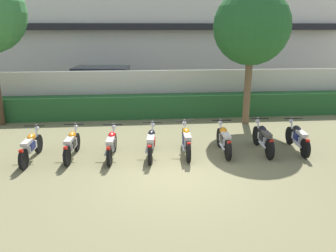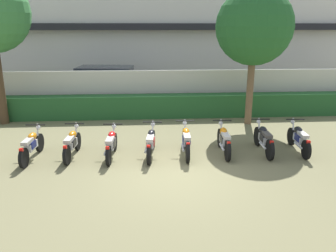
# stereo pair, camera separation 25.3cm
# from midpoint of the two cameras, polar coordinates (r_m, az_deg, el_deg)

# --- Properties ---
(ground) EXTENTS (60.00, 60.00, 0.00)m
(ground) POSITION_cam_midpoint_polar(r_m,az_deg,el_deg) (9.20, 1.58, -8.27)
(ground) COLOR olive
(building) EXTENTS (25.89, 6.50, 7.26)m
(building) POSITION_cam_midpoint_polar(r_m,az_deg,el_deg) (22.65, -1.93, 15.93)
(building) COLOR silver
(building) RESTS_ON ground
(compound_wall) EXTENTS (24.60, 0.30, 1.97)m
(compound_wall) POSITION_cam_midpoint_polar(r_m,az_deg,el_deg) (15.36, -0.80, 5.75)
(compound_wall) COLOR beige
(compound_wall) RESTS_ON ground
(hedge_row) EXTENTS (19.68, 0.70, 0.99)m
(hedge_row) POSITION_cam_midpoint_polar(r_m,az_deg,el_deg) (14.78, -0.65, 3.38)
(hedge_row) COLOR #235628
(hedge_row) RESTS_ON ground
(parked_car) EXTENTS (4.68, 2.50, 1.89)m
(parked_car) POSITION_cam_midpoint_polar(r_m,az_deg,el_deg) (17.69, -9.58, 6.79)
(parked_car) COLOR #9EA3A8
(parked_car) RESTS_ON ground
(tree_far_side) EXTENTS (2.95, 2.95, 5.32)m
(tree_far_side) POSITION_cam_midpoint_polar(r_m,az_deg,el_deg) (13.80, 14.90, 15.86)
(tree_far_side) COLOR brown
(tree_far_side) RESTS_ON ground
(motorcycle_in_row_0) EXTENTS (0.60, 1.90, 0.95)m
(motorcycle_in_row_0) POSITION_cam_midpoint_polar(r_m,az_deg,el_deg) (10.83, -21.45, -3.04)
(motorcycle_in_row_0) COLOR black
(motorcycle_in_row_0) RESTS_ON ground
(motorcycle_in_row_1) EXTENTS (0.60, 1.81, 0.95)m
(motorcycle_in_row_1) POSITION_cam_midpoint_polar(r_m,az_deg,el_deg) (10.62, -15.27, -2.83)
(motorcycle_in_row_1) COLOR black
(motorcycle_in_row_1) RESTS_ON ground
(motorcycle_in_row_2) EXTENTS (0.60, 1.81, 0.94)m
(motorcycle_in_row_2) POSITION_cam_midpoint_polar(r_m,az_deg,el_deg) (10.34, -8.85, -2.98)
(motorcycle_in_row_2) COLOR black
(motorcycle_in_row_2) RESTS_ON ground
(motorcycle_in_row_3) EXTENTS (0.60, 1.95, 0.96)m
(motorcycle_in_row_3) POSITION_cam_midpoint_polar(r_m,az_deg,el_deg) (10.34, -2.19, -2.73)
(motorcycle_in_row_3) COLOR black
(motorcycle_in_row_3) RESTS_ON ground
(motorcycle_in_row_4) EXTENTS (0.60, 1.93, 0.98)m
(motorcycle_in_row_4) POSITION_cam_midpoint_polar(r_m,az_deg,el_deg) (10.46, 3.76, -2.47)
(motorcycle_in_row_4) COLOR black
(motorcycle_in_row_4) RESTS_ON ground
(motorcycle_in_row_5) EXTENTS (0.60, 1.83, 0.97)m
(motorcycle_in_row_5) POSITION_cam_midpoint_polar(r_m,az_deg,el_deg) (10.68, 10.10, -2.31)
(motorcycle_in_row_5) COLOR black
(motorcycle_in_row_5) RESTS_ON ground
(motorcycle_in_row_6) EXTENTS (0.60, 1.94, 0.97)m
(motorcycle_in_row_6) POSITION_cam_midpoint_polar(r_m,az_deg,el_deg) (11.07, 16.50, -2.05)
(motorcycle_in_row_6) COLOR black
(motorcycle_in_row_6) RESTS_ON ground
(motorcycle_in_row_7) EXTENTS (0.60, 1.87, 0.95)m
(motorcycle_in_row_7) POSITION_cam_midpoint_polar(r_m,az_deg,el_deg) (11.50, 21.82, -1.95)
(motorcycle_in_row_7) COLOR black
(motorcycle_in_row_7) RESTS_ON ground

